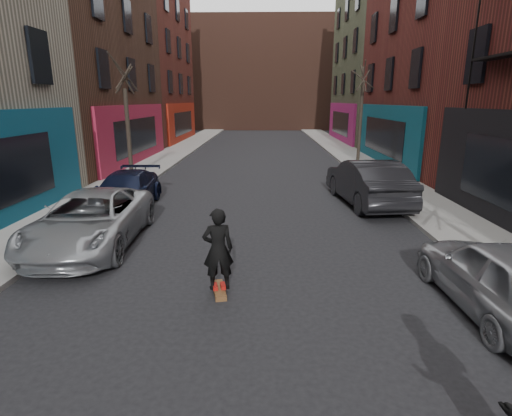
{
  "coord_description": "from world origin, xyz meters",
  "views": [
    {
      "loc": [
        0.34,
        -1.2,
        3.76
      ],
      "look_at": [
        0.16,
        6.8,
        1.6
      ],
      "focal_mm": 28.0,
      "sensor_mm": 36.0,
      "label": 1
    }
  ],
  "objects_px": {
    "tree_right_far": "(361,104)",
    "parked_right_end": "(367,182)",
    "parked_left_end": "(126,191)",
    "parked_right_far": "(502,277)",
    "skateboard": "(219,290)",
    "parked_left_far": "(91,220)",
    "tree_left_far": "(126,109)",
    "skateboarder": "(218,249)"
  },
  "relations": [
    {
      "from": "parked_right_far",
      "to": "skateboard",
      "type": "relative_size",
      "value": 5.14
    },
    {
      "from": "parked_left_end",
      "to": "parked_right_end",
      "type": "xyz_separation_m",
      "value": [
        8.75,
        0.91,
        0.19
      ]
    },
    {
      "from": "tree_left_far",
      "to": "parked_right_end",
      "type": "relative_size",
      "value": 1.28
    },
    {
      "from": "parked_left_end",
      "to": "skateboard",
      "type": "relative_size",
      "value": 5.57
    },
    {
      "from": "parked_left_end",
      "to": "skateboard",
      "type": "xyz_separation_m",
      "value": [
        4.03,
        -6.37,
        -0.6
      ]
    },
    {
      "from": "tree_left_far",
      "to": "parked_right_end",
      "type": "bearing_deg",
      "value": -23.9
    },
    {
      "from": "tree_left_far",
      "to": "parked_left_far",
      "type": "height_order",
      "value": "tree_left_far"
    },
    {
      "from": "parked_left_far",
      "to": "skateboarder",
      "type": "bearing_deg",
      "value": -38.59
    },
    {
      "from": "tree_right_far",
      "to": "tree_left_far",
      "type": "bearing_deg",
      "value": -154.18
    },
    {
      "from": "tree_right_far",
      "to": "parked_left_end",
      "type": "distance_m",
      "value": 16.03
    },
    {
      "from": "tree_left_far",
      "to": "parked_left_far",
      "type": "relative_size",
      "value": 1.27
    },
    {
      "from": "tree_right_far",
      "to": "skateboard",
      "type": "distance_m",
      "value": 19.42
    },
    {
      "from": "parked_left_end",
      "to": "parked_right_far",
      "type": "height_order",
      "value": "parked_right_far"
    },
    {
      "from": "tree_right_far",
      "to": "skateboard",
      "type": "xyz_separation_m",
      "value": [
        -6.77,
        -17.86,
        -3.48
      ]
    },
    {
      "from": "tree_left_far",
      "to": "skateboard",
      "type": "relative_size",
      "value": 8.12
    },
    {
      "from": "skateboarder",
      "to": "parked_right_far",
      "type": "bearing_deg",
      "value": 159.91
    },
    {
      "from": "tree_right_far",
      "to": "skateboarder",
      "type": "xyz_separation_m",
      "value": [
        -6.77,
        -17.86,
        -2.6
      ]
    },
    {
      "from": "parked_left_far",
      "to": "parked_right_far",
      "type": "relative_size",
      "value": 1.25
    },
    {
      "from": "tree_left_far",
      "to": "parked_right_far",
      "type": "bearing_deg",
      "value": -49.26
    },
    {
      "from": "parked_left_end",
      "to": "skateboarder",
      "type": "relative_size",
      "value": 2.67
    },
    {
      "from": "skateboarder",
      "to": "parked_left_end",
      "type": "bearing_deg",
      "value": -70.33
    },
    {
      "from": "parked_right_end",
      "to": "skateboard",
      "type": "bearing_deg",
      "value": 50.55
    },
    {
      "from": "tree_left_far",
      "to": "skateboarder",
      "type": "height_order",
      "value": "tree_left_far"
    },
    {
      "from": "parked_right_far",
      "to": "parked_right_end",
      "type": "xyz_separation_m",
      "value": [
        -0.45,
        7.96,
        0.14
      ]
    },
    {
      "from": "tree_right_far",
      "to": "parked_left_end",
      "type": "height_order",
      "value": "tree_right_far"
    },
    {
      "from": "parked_right_far",
      "to": "skateboarder",
      "type": "bearing_deg",
      "value": -9.47
    },
    {
      "from": "tree_right_far",
      "to": "skateboard",
      "type": "bearing_deg",
      "value": -110.77
    },
    {
      "from": "tree_right_far",
      "to": "parked_right_end",
      "type": "bearing_deg",
      "value": -100.99
    },
    {
      "from": "tree_left_far",
      "to": "parked_right_far",
      "type": "xyz_separation_m",
      "value": [
        10.8,
        -12.54,
        -2.68
      ]
    },
    {
      "from": "parked_left_end",
      "to": "skateboard",
      "type": "distance_m",
      "value": 7.56
    },
    {
      "from": "skateboard",
      "to": "tree_left_far",
      "type": "bearing_deg",
      "value": 102.74
    },
    {
      "from": "tree_left_far",
      "to": "parked_left_end",
      "type": "xyz_separation_m",
      "value": [
        1.6,
        -5.49,
        -2.73
      ]
    },
    {
      "from": "parked_right_far",
      "to": "skateboarder",
      "type": "distance_m",
      "value": 5.22
    },
    {
      "from": "parked_left_far",
      "to": "parked_left_end",
      "type": "bearing_deg",
      "value": 92.65
    },
    {
      "from": "parked_right_end",
      "to": "skateboarder",
      "type": "xyz_separation_m",
      "value": [
        -4.72,
        -7.28,
        0.1
      ]
    },
    {
      "from": "parked_left_end",
      "to": "parked_left_far",
      "type": "bearing_deg",
      "value": -86.25
    },
    {
      "from": "parked_left_far",
      "to": "skateboard",
      "type": "height_order",
      "value": "parked_left_far"
    },
    {
      "from": "tree_right_far",
      "to": "parked_left_end",
      "type": "relative_size",
      "value": 1.53
    },
    {
      "from": "tree_right_far",
      "to": "parked_right_far",
      "type": "relative_size",
      "value": 1.65
    },
    {
      "from": "parked_left_far",
      "to": "parked_right_end",
      "type": "height_order",
      "value": "parked_right_end"
    },
    {
      "from": "tree_right_far",
      "to": "parked_right_end",
      "type": "relative_size",
      "value": 1.34
    },
    {
      "from": "parked_left_end",
      "to": "parked_right_end",
      "type": "bearing_deg",
      "value": 4.36
    }
  ]
}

